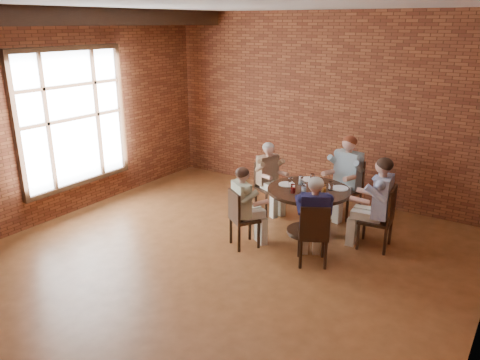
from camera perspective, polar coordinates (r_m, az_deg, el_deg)
The scene contains 30 objects.
floor at distance 6.54m, azimuth -3.53°, elevation -10.54°, with size 7.00×7.00×0.00m, color #94572E.
ceiling at distance 5.71m, azimuth -4.24°, elevation 20.75°, with size 7.00×7.00×0.00m, color silver.
wall_back at distance 8.87m, azimuth 10.15°, elevation 8.73°, with size 7.00×7.00×0.00m, color brown.
wall_left at distance 8.25m, azimuth -22.24°, elevation 6.90°, with size 7.00×7.00×0.00m, color brown.
ceiling_beam at distance 7.46m, azimuth -20.08°, elevation 18.24°, with size 0.22×6.90×0.26m, color #321C10.
window at distance 8.43m, azimuth -19.69°, elevation 7.07°, with size 0.10×2.16×2.36m.
dining_table at distance 7.37m, azimuth 8.32°, elevation -2.68°, with size 1.28×1.28×0.75m.
chair_a at distance 7.12m, azimuth 16.99°, elevation -4.18°, with size 0.50×0.50×0.97m.
diner_a at distance 7.08m, azimuth 16.39°, elevation -2.78°, with size 0.56×0.69×1.38m, color #4666B7, non-canonical shape.
chair_b at distance 8.25m, azimuth 13.01°, elevation -0.65°, with size 0.54×0.54×0.98m.
diner_b at distance 8.12m, azimuth 12.74°, elevation 0.38°, with size 0.57×0.70×1.41m, color #8AA5B0, non-canonical shape.
chair_c at distance 8.23m, azimuth 3.25°, elevation -0.52°, with size 0.51×0.51×0.89m.
diner_c at distance 8.13m, azimuth 3.56°, elevation 0.24°, with size 0.47×0.58×1.24m, color brown, non-canonical shape.
chair_d at distance 6.89m, azimuth 0.03°, elevation -4.47°, with size 0.52×0.52×0.88m.
diner_d at distance 6.86m, azimuth 0.57°, elevation -3.37°, with size 0.47×0.57×1.23m, color #C2AE98, non-canonical shape.
chair_e at distance 6.43m, azimuth 8.96°, elevation -6.38°, with size 0.54×0.54×0.90m.
diner_e at distance 6.44m, azimuth 8.96°, elevation -4.95°, with size 0.49×0.60×1.27m, color #16173F, non-canonical shape.
plate_a at distance 7.38m, azimuth 12.08°, elevation -0.98°, with size 0.26×0.26×0.01m, color white.
plate_b at distance 7.72m, azimuth 8.47°, elevation 0.10°, with size 0.26×0.26×0.01m, color white.
plate_c at distance 7.43m, azimuth 5.73°, elevation -0.52°, with size 0.26×0.26×0.01m, color white.
plate_d at distance 6.88m, azimuth 9.93°, elevation -2.33°, with size 0.26×0.26×0.01m, color white.
glass_a at distance 7.27m, azimuth 11.01°, elevation -0.71°, with size 0.07×0.07×0.14m, color white.
glass_b at distance 7.40m, azimuth 9.56°, elevation -0.26°, with size 0.07×0.07×0.14m, color white.
glass_c at distance 7.57m, azimuth 8.82°, elevation 0.22°, with size 0.07×0.07×0.14m, color white.
glass_d at distance 7.46m, azimuth 7.43°, elevation -0.01°, with size 0.07×0.07×0.14m, color white.
glass_e at distance 7.36m, azimuth 6.18°, elevation -0.22°, with size 0.07×0.07×0.14m, color white.
glass_f at distance 7.06m, azimuth 6.48°, elevation -1.06°, with size 0.07×0.07×0.14m, color white.
glass_g at distance 7.10m, azimuth 7.79°, elevation -0.98°, with size 0.07×0.07×0.14m, color white.
glass_h at distance 7.15m, azimuth 10.18°, elevation -0.97°, with size 0.07×0.07×0.14m, color white.
smartphone at distance 6.79m, azimuth 8.80°, elevation -2.56°, with size 0.07×0.14×0.01m, color black.
Camera 1 is at (3.49, -4.52, 3.19)m, focal length 35.00 mm.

